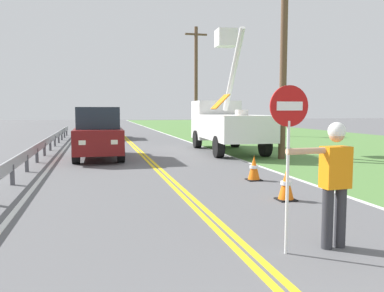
{
  "coord_description": "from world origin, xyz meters",
  "views": [
    {
      "loc": [
        -2.01,
        -0.76,
        2.0
      ],
      "look_at": [
        0.05,
        7.68,
        1.2
      ],
      "focal_mm": 36.95,
      "sensor_mm": 36.0,
      "label": 1
    }
  ],
  "objects_px": {
    "utility_bucket_truck": "(226,122)",
    "traffic_cone_mid": "(254,169)",
    "traffic_cone_lead": "(286,185)",
    "stop_sign_paddle": "(289,131)",
    "oncoming_suv_nearest": "(98,133)",
    "utility_pole_mid": "(196,79)",
    "oncoming_suv_second": "(100,123)",
    "flagger_worker": "(335,177)",
    "utility_pole_near": "(284,49)"
  },
  "relations": [
    {
      "from": "flagger_worker",
      "to": "traffic_cone_mid",
      "type": "distance_m",
      "value": 5.55
    },
    {
      "from": "utility_bucket_truck",
      "to": "traffic_cone_lead",
      "type": "bearing_deg",
      "value": -101.2
    },
    {
      "from": "utility_pole_mid",
      "to": "traffic_cone_mid",
      "type": "relative_size",
      "value": 12.34
    },
    {
      "from": "utility_bucket_truck",
      "to": "utility_pole_mid",
      "type": "height_order",
      "value": "utility_pole_mid"
    },
    {
      "from": "flagger_worker",
      "to": "utility_pole_mid",
      "type": "xyz_separation_m",
      "value": [
        4.69,
        26.47,
        3.46
      ]
    },
    {
      "from": "utility_bucket_truck",
      "to": "oncoming_suv_second",
      "type": "bearing_deg",
      "value": 119.56
    },
    {
      "from": "utility_bucket_truck",
      "to": "utility_pole_near",
      "type": "bearing_deg",
      "value": -70.15
    },
    {
      "from": "traffic_cone_lead",
      "to": "utility_bucket_truck",
      "type": "bearing_deg",
      "value": 78.8
    },
    {
      "from": "oncoming_suv_second",
      "to": "stop_sign_paddle",
      "type": "bearing_deg",
      "value": -84.49
    },
    {
      "from": "oncoming_suv_nearest",
      "to": "oncoming_suv_second",
      "type": "xyz_separation_m",
      "value": [
        0.18,
        11.86,
        0.0
      ]
    },
    {
      "from": "stop_sign_paddle",
      "to": "flagger_worker",
      "type": "bearing_deg",
      "value": 3.97
    },
    {
      "from": "oncoming_suv_second",
      "to": "utility_pole_near",
      "type": "bearing_deg",
      "value": -62.75
    },
    {
      "from": "oncoming_suv_second",
      "to": "traffic_cone_mid",
      "type": "xyz_separation_m",
      "value": [
        4.06,
        -18.06,
        -0.72
      ]
    },
    {
      "from": "stop_sign_paddle",
      "to": "utility_pole_near",
      "type": "xyz_separation_m",
      "value": [
        4.81,
        9.8,
        2.69
      ]
    },
    {
      "from": "oncoming_suv_nearest",
      "to": "oncoming_suv_second",
      "type": "bearing_deg",
      "value": 89.13
    },
    {
      "from": "flagger_worker",
      "to": "stop_sign_paddle",
      "type": "distance_m",
      "value": 1.02
    },
    {
      "from": "stop_sign_paddle",
      "to": "utility_pole_mid",
      "type": "xyz_separation_m",
      "value": [
        5.46,
        26.52,
        2.79
      ]
    },
    {
      "from": "flagger_worker",
      "to": "oncoming_suv_nearest",
      "type": "relative_size",
      "value": 0.4
    },
    {
      "from": "utility_bucket_truck",
      "to": "traffic_cone_lead",
      "type": "relative_size",
      "value": 9.85
    },
    {
      "from": "oncoming_suv_second",
      "to": "utility_pole_near",
      "type": "xyz_separation_m",
      "value": [
        7.08,
        -13.73,
        3.34
      ]
    },
    {
      "from": "stop_sign_paddle",
      "to": "traffic_cone_lead",
      "type": "bearing_deg",
      "value": 62.96
    },
    {
      "from": "flagger_worker",
      "to": "oncoming_suv_second",
      "type": "height_order",
      "value": "oncoming_suv_second"
    },
    {
      "from": "oncoming_suv_nearest",
      "to": "oncoming_suv_second",
      "type": "height_order",
      "value": "same"
    },
    {
      "from": "utility_bucket_truck",
      "to": "traffic_cone_mid",
      "type": "bearing_deg",
      "value": -102.75
    },
    {
      "from": "stop_sign_paddle",
      "to": "oncoming_suv_nearest",
      "type": "distance_m",
      "value": 11.94
    },
    {
      "from": "flagger_worker",
      "to": "traffic_cone_lead",
      "type": "xyz_separation_m",
      "value": [
        0.76,
        2.93,
        -0.71
      ]
    },
    {
      "from": "oncoming_suv_nearest",
      "to": "traffic_cone_lead",
      "type": "distance_m",
      "value": 9.57
    },
    {
      "from": "stop_sign_paddle",
      "to": "utility_pole_near",
      "type": "bearing_deg",
      "value": 63.87
    },
    {
      "from": "stop_sign_paddle",
      "to": "traffic_cone_mid",
      "type": "relative_size",
      "value": 3.33
    },
    {
      "from": "flagger_worker",
      "to": "traffic_cone_mid",
      "type": "bearing_deg",
      "value": 79.25
    },
    {
      "from": "utility_bucket_truck",
      "to": "utility_pole_mid",
      "type": "distance_m",
      "value": 13.75
    },
    {
      "from": "utility_bucket_truck",
      "to": "traffic_cone_lead",
      "type": "height_order",
      "value": "utility_bucket_truck"
    },
    {
      "from": "oncoming_suv_nearest",
      "to": "utility_bucket_truck",
      "type": "bearing_deg",
      "value": 14.81
    },
    {
      "from": "oncoming_suv_nearest",
      "to": "oncoming_suv_second",
      "type": "relative_size",
      "value": 0.99
    },
    {
      "from": "oncoming_suv_nearest",
      "to": "utility_pole_near",
      "type": "xyz_separation_m",
      "value": [
        7.25,
        -1.87,
        3.34
      ]
    },
    {
      "from": "oncoming_suv_nearest",
      "to": "traffic_cone_lead",
      "type": "xyz_separation_m",
      "value": [
        3.97,
        -8.68,
        -0.72
      ]
    },
    {
      "from": "utility_bucket_truck",
      "to": "oncoming_suv_second",
      "type": "height_order",
      "value": "utility_bucket_truck"
    },
    {
      "from": "flagger_worker",
      "to": "oncoming_suv_second",
      "type": "bearing_deg",
      "value": 97.37
    },
    {
      "from": "oncoming_suv_nearest",
      "to": "oncoming_suv_second",
      "type": "distance_m",
      "value": 11.87
    },
    {
      "from": "stop_sign_paddle",
      "to": "traffic_cone_mid",
      "type": "distance_m",
      "value": 5.91
    },
    {
      "from": "stop_sign_paddle",
      "to": "oncoming_suv_second",
      "type": "distance_m",
      "value": 23.65
    },
    {
      "from": "utility_pole_near",
      "to": "utility_pole_mid",
      "type": "distance_m",
      "value": 16.74
    },
    {
      "from": "oncoming_suv_second",
      "to": "utility_pole_mid",
      "type": "relative_size",
      "value": 0.54
    },
    {
      "from": "stop_sign_paddle",
      "to": "oncoming_suv_second",
      "type": "relative_size",
      "value": 0.5
    },
    {
      "from": "oncoming_suv_nearest",
      "to": "utility_pole_mid",
      "type": "bearing_deg",
      "value": 61.97
    },
    {
      "from": "utility_bucket_truck",
      "to": "utility_pole_near",
      "type": "distance_m",
      "value": 4.73
    },
    {
      "from": "traffic_cone_mid",
      "to": "oncoming_suv_nearest",
      "type": "bearing_deg",
      "value": 124.39
    },
    {
      "from": "flagger_worker",
      "to": "oncoming_suv_second",
      "type": "relative_size",
      "value": 0.39
    },
    {
      "from": "traffic_cone_mid",
      "to": "stop_sign_paddle",
      "type": "bearing_deg",
      "value": -108.18
    },
    {
      "from": "flagger_worker",
      "to": "oncoming_suv_nearest",
      "type": "xyz_separation_m",
      "value": [
        -3.22,
        11.61,
        0.01
      ]
    }
  ]
}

